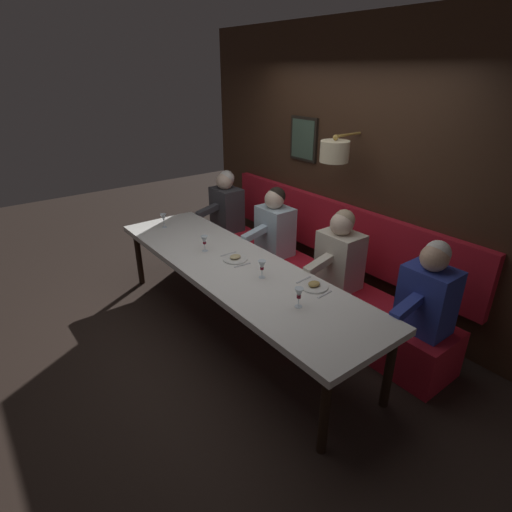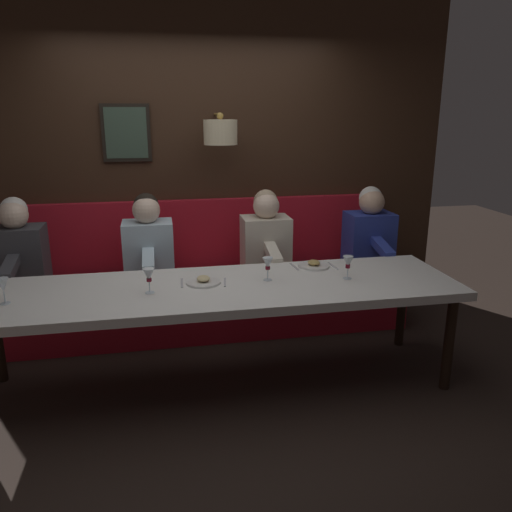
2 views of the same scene
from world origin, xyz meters
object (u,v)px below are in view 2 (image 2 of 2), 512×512
Objects in this scene: diner_near at (266,240)px; diner_far at (19,252)px; diner_middle at (148,245)px; wine_glass_2 at (348,263)px; wine_glass_3 at (3,286)px; dining_table at (219,294)px; wine_glass_1 at (268,264)px; diner_nearest at (369,235)px; wine_glass_0 at (149,276)px.

diner_far is (0.00, 1.97, 0.00)m from diner_near.
wine_glass_2 is (-0.90, -1.37, 0.04)m from diner_middle.
wine_glass_2 is at bearing -123.41° from diner_middle.
diner_near is 1.00× the size of diner_middle.
dining_table is at bearing -86.60° from wine_glass_3.
wine_glass_3 is (-0.96, -0.14, 0.04)m from diner_far.
diner_far reaches higher than wine_glass_1.
wine_glass_1 is at bearing -85.50° from wine_glass_3.
diner_nearest is at bearing -70.86° from wine_glass_3.
dining_table is at bearing 149.85° from diner_near.
wine_glass_0 is 0.87m from wine_glass_3.
diner_near is 1.00× the size of diner_far.
diner_far is 4.82× the size of wine_glass_1.
diner_far is 4.82× the size of wine_glass_0.
wine_glass_1 is at bearing -82.61° from wine_glass_0.
dining_table is 0.92m from wine_glass_2.
wine_glass_3 is at bearing -171.49° from diner_far.
wine_glass_3 is at bearing 91.43° from wine_glass_2.
diner_middle is (0.00, 0.98, 0.00)m from diner_near.
diner_far is at bearing 47.21° from wine_glass_0.
wine_glass_0 and wine_glass_1 have the same top height.
wine_glass_2 is at bearing 148.93° from diner_nearest.
diner_middle is 1.28m from wine_glass_3.
diner_nearest is 2.91m from diner_far.
diner_nearest is at bearing -90.00° from diner_near.
diner_near is 4.82× the size of wine_glass_0.
diner_nearest reaches higher than wine_glass_1.
diner_far is 1.99m from wine_glass_1.
diner_far is 0.97m from wine_glass_3.
diner_near is at bearing -62.31° from wine_glass_3.
diner_middle is 4.82× the size of wine_glass_2.
diner_near is 0.98m from diner_middle.
wine_glass_3 is (-0.08, 1.32, 0.17)m from dining_table.
diner_nearest is 2.93m from wine_glass_3.
dining_table is 1.33m from wine_glass_3.
diner_near is at bearing -30.15° from dining_table.
wine_glass_2 is (-0.02, -0.90, 0.17)m from dining_table.
wine_glass_2 is (-0.90, -0.39, 0.04)m from diner_near.
diner_far is (0.88, 1.46, 0.13)m from dining_table.
diner_middle reaches higher than wine_glass_0.
wine_glass_3 is at bearing 93.40° from dining_table.
diner_near reaches higher than dining_table.
dining_table is at bearing 88.55° from wine_glass_2.
wine_glass_0 is 1.00× the size of wine_glass_1.
diner_middle reaches higher than wine_glass_1.
wine_glass_0 is at bearing 116.14° from diner_nearest.
diner_nearest is 4.82× the size of wine_glass_3.
wine_glass_3 is at bearing 91.79° from wine_glass_0.
wine_glass_0 is at bearing -179.08° from diner_middle.
diner_nearest is 1.38m from wine_glass_1.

